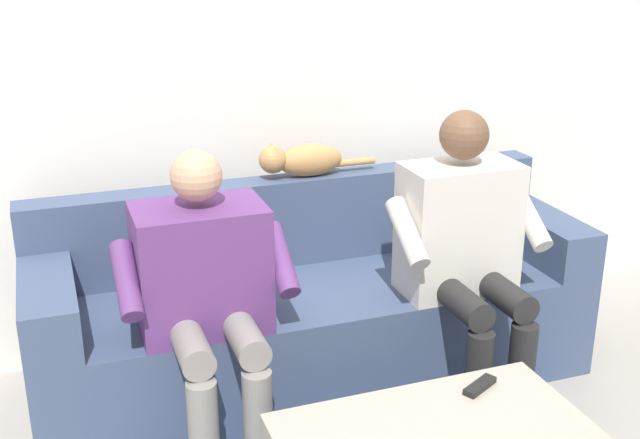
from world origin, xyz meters
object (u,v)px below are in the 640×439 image
at_px(person_right_seated, 205,285).
at_px(remote_black, 480,386).
at_px(cat_on_backrest, 302,160).
at_px(person_left_seated, 465,244).
at_px(couch, 314,314).

distance_m(person_right_seated, remote_black, 0.97).
relative_size(cat_on_backrest, remote_black, 3.74).
relative_size(person_left_seated, cat_on_backrest, 2.27).
bearing_deg(remote_black, person_left_seated, -142.18).
bearing_deg(remote_black, couch, -103.30).
bearing_deg(cat_on_backrest, couch, 82.23).
distance_m(couch, person_right_seated, 0.67).
relative_size(couch, person_right_seated, 2.04).
distance_m(person_right_seated, cat_on_backrest, 0.79).
xyz_separation_m(person_left_seated, person_right_seated, (0.99, -0.02, -0.03)).
bearing_deg(cat_on_backrest, person_left_seated, 129.67).
bearing_deg(couch, cat_on_backrest, -97.77).
height_order(person_left_seated, person_right_seated, person_left_seated).
bearing_deg(person_right_seated, person_left_seated, 178.60).
distance_m(person_left_seated, cat_on_backrest, 0.76).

